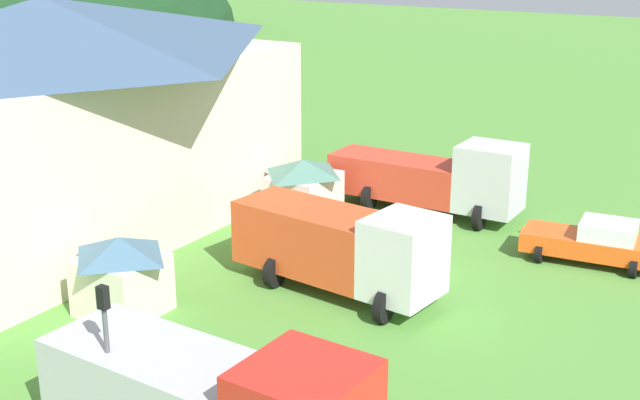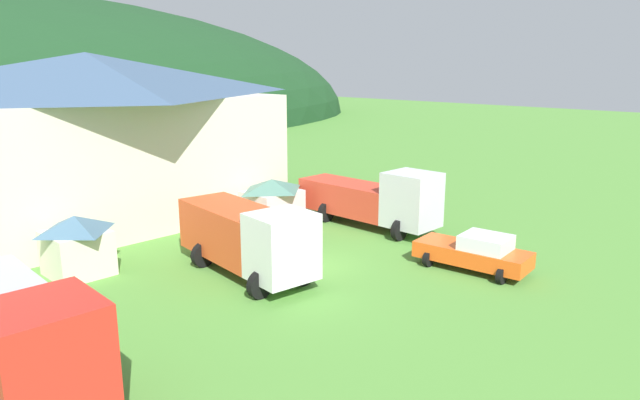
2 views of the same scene
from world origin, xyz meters
name	(u,v)px [view 1 (image 1 of 2)]	position (x,y,z in m)	size (l,w,h in m)	color
ground_plane	(408,274)	(0.00, 0.00, 0.00)	(200.00, 200.00, 0.00)	#518C38
depot_building	(53,114)	(-2.98, 14.26, 4.81)	(20.62, 12.03, 9.34)	beige
play_shed_cream	(121,274)	(-7.59, 6.45, 1.33)	(2.50, 2.61, 2.58)	beige
play_shed_pink	(303,187)	(3.47, 6.64, 1.29)	(3.09, 2.63, 2.51)	beige
heavy_rig_white	(342,245)	(-2.58, 1.25, 1.71)	(3.67, 7.64, 3.17)	white
tow_truck_silver	(437,177)	(6.75, 1.90, 1.64)	(3.07, 8.42, 3.35)	silver
service_pickup_orange	(594,242)	(4.55, -5.37, 0.83)	(2.61, 5.03, 1.66)	#EE5419
traffic_light_west	(107,350)	(-13.13, 1.41, 2.55)	(0.20, 0.32, 4.15)	#4C4C51
traffic_cone_near_pickup	(522,233)	(6.32, -2.12, 0.00)	(0.36, 0.36, 0.62)	orange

